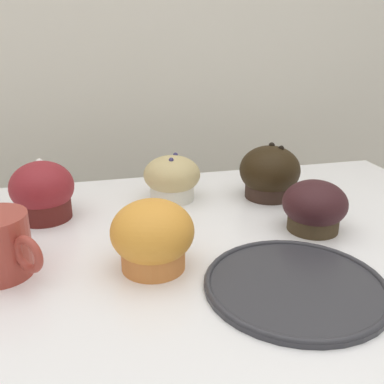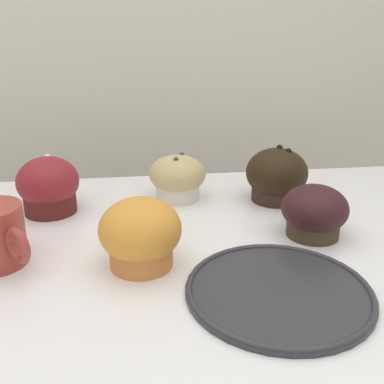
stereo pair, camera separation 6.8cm
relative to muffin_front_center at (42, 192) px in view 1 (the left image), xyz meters
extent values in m
cube|color=beige|center=(0.17, 0.44, -0.08)|extent=(3.20, 0.10, 1.80)
cylinder|color=#511B18|center=(0.00, 0.00, -0.02)|extent=(0.08, 0.08, 0.05)
ellipsoid|color=maroon|center=(0.00, 0.00, 0.01)|extent=(0.10, 0.10, 0.08)
sphere|color=white|center=(0.00, 0.03, 0.04)|extent=(0.01, 0.01, 0.01)
cylinder|color=#CC783A|center=(0.14, -0.19, -0.02)|extent=(0.08, 0.08, 0.05)
ellipsoid|color=orange|center=(0.14, -0.19, 0.01)|extent=(0.10, 0.10, 0.08)
cylinder|color=#3B2E1C|center=(0.39, -0.14, -0.02)|extent=(0.07, 0.07, 0.04)
ellipsoid|color=#33161A|center=(0.39, -0.14, 0.00)|extent=(0.09, 0.09, 0.07)
cylinder|color=#31211A|center=(0.37, 0.00, -0.02)|extent=(0.08, 0.08, 0.05)
ellipsoid|color=black|center=(0.37, 0.00, 0.01)|extent=(0.10, 0.10, 0.08)
sphere|color=black|center=(0.38, 0.01, 0.05)|extent=(0.01, 0.01, 0.01)
sphere|color=black|center=(0.39, 0.00, 0.05)|extent=(0.01, 0.01, 0.01)
sphere|color=black|center=(0.38, 0.01, 0.05)|extent=(0.01, 0.01, 0.01)
cylinder|color=silver|center=(0.21, 0.03, -0.02)|extent=(0.08, 0.08, 0.05)
ellipsoid|color=tan|center=(0.21, 0.03, 0.00)|extent=(0.10, 0.10, 0.06)
sphere|color=navy|center=(0.21, 0.02, 0.03)|extent=(0.01, 0.01, 0.01)
sphere|color=navy|center=(0.22, 0.05, 0.03)|extent=(0.01, 0.01, 0.01)
torus|color=#99382D|center=(0.00, -0.20, 0.00)|extent=(0.04, 0.04, 0.05)
cylinder|color=#2D2D33|center=(0.29, -0.27, -0.04)|extent=(0.21, 0.21, 0.01)
torus|color=#2D2D33|center=(0.29, -0.27, -0.04)|extent=(0.21, 0.21, 0.01)
camera|label=1|loc=(0.07, -0.68, 0.24)|focal=42.00mm
camera|label=2|loc=(0.14, -0.69, 0.24)|focal=42.00mm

